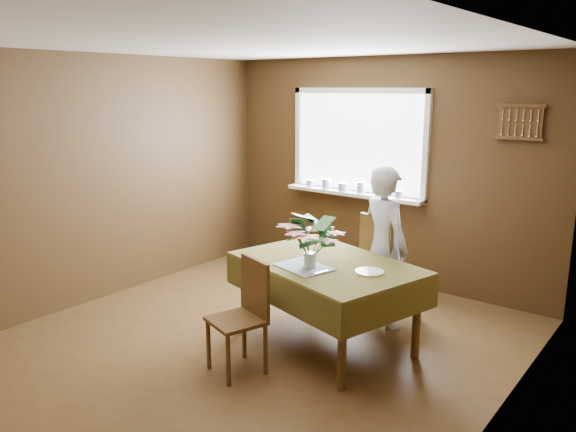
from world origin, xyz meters
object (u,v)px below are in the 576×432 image
Objects in this scene: dining_table at (326,272)px; chair_near at (245,310)px; chair_far at (384,264)px; seated_woman at (384,247)px; flower_bouquet at (310,234)px.

chair_near is (-0.25, -0.75, -0.16)m from dining_table.
seated_woman is (0.05, -0.11, 0.20)m from chair_far.
seated_woman reaches higher than chair_far.
seated_woman is 0.95m from flower_bouquet.
chair_near is at bearing -112.83° from flower_bouquet.
chair_far is 0.23m from seated_woman.
flower_bouquet is at bearing 101.42° from chair_far.
seated_woman is 2.92× the size of flower_bouquet.
seated_woman is at bearing 90.00° from dining_table.
seated_woman is at bearing 90.90° from chair_near.
chair_near is (-0.38, -1.53, -0.06)m from chair_far.
dining_table is 3.41× the size of flower_bouquet.
flower_bouquet is (-0.15, -0.99, 0.47)m from chair_far.
seated_woman is at bearing 135.18° from chair_far.
seated_woman reaches higher than dining_table.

